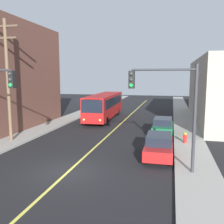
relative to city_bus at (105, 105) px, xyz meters
The scene contains 10 objects.
ground_plane 18.17m from the city_bus, 81.39° to the right, with size 120.00×120.00×0.00m, color black.
sidewalk_left 9.26m from the city_bus, 119.99° to the right, with size 2.50×90.00×0.15m, color gray.
sidewalk_right 12.81m from the city_bus, 38.34° to the right, with size 2.50×90.00×0.15m, color gray.
lane_stripe_center 4.34m from the city_bus, 46.72° to the right, with size 0.16×60.00×0.01m, color #D8CC4C.
city_bus is the anchor object (origin of this frame).
parked_car_red 16.11m from the city_bus, 61.53° to the right, with size 1.85×4.42×1.62m.
parked_car_green 10.67m from the city_bus, 43.74° to the right, with size 1.86×4.42×1.62m.
utility_pole_near 14.17m from the city_bus, 110.10° to the right, with size 2.40×0.28×9.88m.
traffic_signal_right_corner 18.75m from the city_bus, 64.09° to the right, with size 3.75×0.48×6.00m.
fire_hydrant 14.11m from the city_bus, 47.18° to the right, with size 0.44×0.26×0.84m.
Camera 1 is at (5.70, -12.86, 5.48)m, focal length 39.84 mm.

